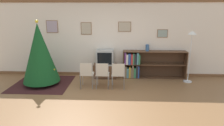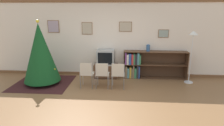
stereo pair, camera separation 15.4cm
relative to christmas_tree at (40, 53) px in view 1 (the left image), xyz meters
name	(u,v)px [view 1 (the left image)]	position (x,y,z in m)	size (l,w,h in m)	color
ground_plane	(100,104)	(2.05, -1.37, -1.03)	(24.00, 24.00, 0.00)	brown
wall_back	(107,39)	(2.04, 1.05, 0.32)	(8.63, 0.11, 2.70)	silver
area_rug	(43,84)	(0.00, 0.00, -1.03)	(1.82, 1.71, 0.01)	#381919
christmas_tree	(40,53)	(0.00, 0.00, 0.00)	(1.16, 1.16, 2.06)	maroon
tv_console	(105,71)	(2.00, 0.75, -0.79)	(0.82, 0.46, 0.48)	#412A1A
television	(105,57)	(2.00, 0.75, -0.29)	(0.60, 0.45, 0.53)	#9E9E99
folding_chair_left	(87,73)	(1.52, -0.28, -0.56)	(0.40, 0.40, 0.82)	#BCB29E
folding_chair_center	(102,74)	(2.00, -0.28, -0.56)	(0.40, 0.40, 0.82)	#BCB29E
folding_chair_right	(118,74)	(2.49, -0.28, -0.56)	(0.40, 0.40, 0.82)	#BCB29E
bookshelf	(143,65)	(3.33, 0.81, -0.56)	(2.19, 0.36, 0.97)	brown
vase	(147,48)	(3.47, 0.82, 0.05)	(0.12, 0.12, 0.23)	#335684
standing_lamp	(191,43)	(4.81, 0.43, 0.29)	(0.28, 0.28, 1.71)	silver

